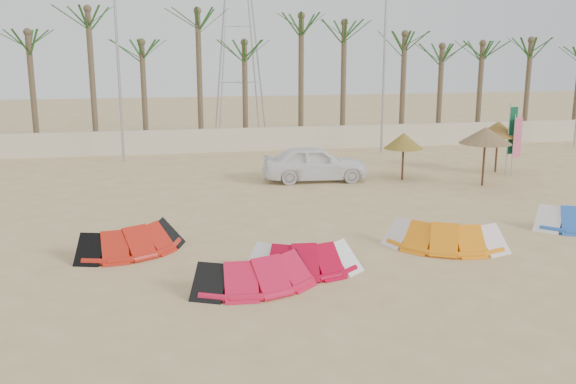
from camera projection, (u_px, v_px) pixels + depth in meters
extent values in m
plane|color=#DBB680|center=(335.00, 301.00, 15.27)|extent=(120.00, 120.00, 0.00)
cube|color=beige|center=(235.00, 140.00, 36.16)|extent=(60.00, 0.30, 1.30)
cylinder|color=brown|center=(160.00, 92.00, 36.27)|extent=(0.32, 0.32, 6.50)
ellipsoid|color=#194719|center=(158.00, 33.00, 35.53)|extent=(4.00, 4.00, 2.40)
cylinder|color=brown|center=(332.00, 90.00, 38.10)|extent=(0.32, 0.32, 6.50)
ellipsoid|color=#194719|center=(332.00, 34.00, 37.36)|extent=(4.00, 4.00, 2.40)
cylinder|color=brown|center=(487.00, 88.00, 39.93)|extent=(0.32, 0.32, 6.50)
ellipsoid|color=#194719|center=(491.00, 34.00, 39.20)|extent=(4.00, 4.00, 2.40)
cylinder|color=#A5A8AD|center=(118.00, 53.00, 32.04)|extent=(0.14, 0.14, 11.00)
cylinder|color=#A5A8AD|center=(385.00, 52.00, 34.61)|extent=(0.14, 0.14, 11.00)
cylinder|color=red|center=(132.00, 250.00, 18.71)|extent=(2.70, 1.60, 0.20)
cube|color=black|center=(85.00, 247.00, 18.52)|extent=(1.06, 1.25, 0.40)
cube|color=black|center=(178.00, 242.00, 19.01)|extent=(1.06, 1.25, 0.40)
cylinder|color=red|center=(261.00, 283.00, 16.18)|extent=(3.16, 1.29, 0.20)
cube|color=black|center=(202.00, 280.00, 15.97)|extent=(0.93, 1.24, 0.40)
cube|color=black|center=(317.00, 272.00, 16.51)|extent=(0.93, 1.24, 0.40)
cylinder|color=#B90525|center=(303.00, 269.00, 17.11)|extent=(2.74, 0.42, 0.20)
cube|color=white|center=(257.00, 266.00, 16.95)|extent=(0.69, 1.14, 0.40)
cube|color=white|center=(347.00, 260.00, 17.40)|extent=(0.69, 1.14, 0.40)
cylinder|color=orange|center=(444.00, 245.00, 19.14)|extent=(2.99, 1.60, 0.20)
cube|color=white|center=(397.00, 242.00, 18.94)|extent=(1.02, 1.25, 0.40)
cube|color=white|center=(488.00, 237.00, 19.47)|extent=(1.02, 1.25, 0.40)
cube|color=white|center=(545.00, 223.00, 21.03)|extent=(0.64, 1.12, 0.40)
cylinder|color=#4C331E|center=(403.00, 158.00, 28.50)|extent=(0.10, 0.10, 2.03)
cone|color=olive|center=(404.00, 141.00, 28.33)|extent=(1.75, 1.75, 0.70)
cylinder|color=#4C331E|center=(484.00, 158.00, 27.34)|extent=(0.10, 0.10, 2.43)
cone|color=olive|center=(486.00, 135.00, 27.12)|extent=(2.22, 2.22, 0.70)
cylinder|color=#4C331E|center=(497.00, 148.00, 30.24)|extent=(0.10, 0.10, 2.31)
cone|color=olive|center=(498.00, 129.00, 30.04)|extent=(2.02, 2.02, 0.70)
cylinder|color=#A5A8AD|center=(513.00, 145.00, 29.28)|extent=(0.04, 0.04, 2.86)
cube|color=#DC567F|center=(518.00, 138.00, 29.24)|extent=(0.42, 0.09, 1.86)
cylinder|color=#A5A8AD|center=(508.00, 139.00, 29.41)|extent=(0.04, 0.04, 3.34)
cube|color=#0A492C|center=(513.00, 131.00, 29.36)|extent=(0.42, 0.08, 2.17)
imported|color=white|center=(315.00, 163.00, 28.44)|extent=(4.73, 2.15, 1.57)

